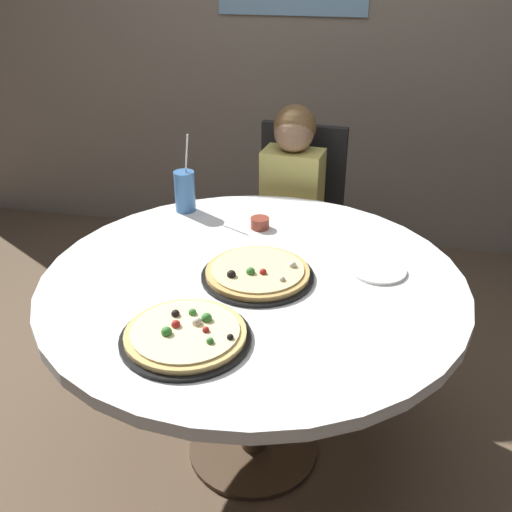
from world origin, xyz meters
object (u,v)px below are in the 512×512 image
Objects in this scene: dining_table at (253,300)px; diner_child at (287,242)px; pizza_cheese at (258,273)px; sauce_bowl at (260,223)px; soda_cup at (185,191)px; plate_small at (378,270)px; pizza_veggie at (186,335)px; chair_wooden at (297,217)px.

dining_table is 0.80m from diner_child.
pizza_cheese is (0.02, 0.00, 0.10)m from dining_table.
soda_cup is at bearing 162.61° from sauce_bowl.
soda_cup is 1.71× the size of plate_small.
sauce_bowl reaches higher than dining_table.
soda_cup is (-0.26, 0.82, 0.06)m from pizza_veggie.
diner_child is 3.52× the size of soda_cup.
soda_cup is (-0.36, -0.32, 0.35)m from diner_child.
soda_cup reaches higher than pizza_veggie.
soda_cup is (-0.38, 0.46, 0.06)m from pizza_cheese.
sauce_bowl is 0.50m from plate_small.
pizza_cheese is (0.02, -0.78, 0.28)m from diner_child.
plate_small is at bearing -24.48° from soda_cup.
pizza_cheese is at bearing -79.81° from sauce_bowl.
sauce_bowl reaches higher than plate_small.
chair_wooden is 2.67× the size of pizza_veggie.
chair_wooden is 3.09× the size of soda_cup.
pizza_cheese is 0.60m from soda_cup.
diner_child is at bearing 90.62° from dining_table.
diner_child reaches higher than chair_wooden.
plate_small is (0.38, -0.85, 0.22)m from chair_wooden.
soda_cup is at bearing 107.45° from pizza_veggie.
pizza_cheese reaches higher than sauce_bowl.
soda_cup is at bearing 155.52° from plate_small.
pizza_veggie is 0.73m from sauce_bowl.
dining_table is 4.38× the size of soda_cup.
diner_child is at bearing 42.08° from soda_cup.
dining_table is at bearing -167.11° from pizza_cheese.
pizza_cheese is 0.36m from sauce_bowl.
soda_cup reaches higher than pizza_cheese.
pizza_cheese is (0.01, -0.96, 0.24)m from chair_wooden.
sauce_bowl is 0.39× the size of plate_small.
chair_wooden is at bearing 89.39° from dining_table.
plate_small is (0.40, -0.67, 0.27)m from diner_child.
chair_wooden is 2.65× the size of pizza_cheese.
chair_wooden is at bearing 84.43° from sauce_bowl.
chair_wooden is 0.99m from pizza_cheese.
soda_cup is at bearing 128.55° from dining_table.
plate_small is (0.44, -0.24, -0.02)m from sauce_bowl.
pizza_cheese reaches higher than dining_table.
pizza_cheese is at bearing 71.42° from pizza_veggie.
pizza_veggie reaches higher than plate_small.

